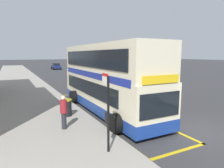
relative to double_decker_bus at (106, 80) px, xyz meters
The scene contains 8 objects.
ground_plane 26.93m from the double_decker_bus, 84.75° to the left, with size 260.00×260.00×0.00m, color #333335.
pavement_near 27.19m from the double_decker_bus, 99.65° to the left, with size 6.00×76.00×0.14m, color gray.
double_decker_bus is the anchor object (origin of this frame).
bus_bay_markings 2.06m from the double_decker_bus, 107.17° to the right, with size 3.05×13.13×0.01m.
bus_stop_sign 6.01m from the double_decker_bus, 115.20° to the right, with size 0.09×0.51×2.93m.
parked_car_navy_ahead 41.22m from the double_decker_bus, 82.84° to the left, with size 2.09×4.20×1.62m.
pedestrian_waiting_near_sign 4.35m from the double_decker_bus, 145.03° to the right, with size 0.34×0.34×1.65m.
litter_bin 3.15m from the double_decker_bus, behind, with size 0.56×0.56×1.00m.
Camera 1 is at (-8.13, -6.59, 3.75)m, focal length 32.00 mm.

